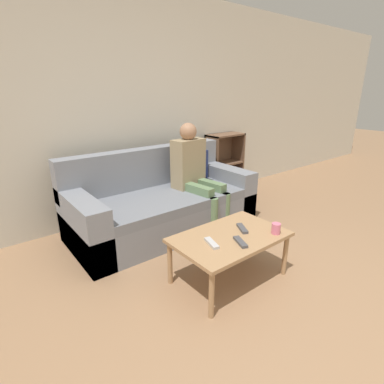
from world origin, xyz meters
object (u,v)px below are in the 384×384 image
tv_remote_0 (242,228)px  tv_remote_1 (212,243)px  cup_near (276,228)px  coffee_table (230,240)px  couch (163,204)px  tv_remote_2 (240,242)px  person_adult (193,168)px  bookshelf (223,171)px

tv_remote_0 → tv_remote_1: same height
cup_near → tv_remote_1: cup_near is taller
cup_near → coffee_table: bearing=147.6°
couch → coffee_table: size_ratio=2.22×
tv_remote_0 → coffee_table: bearing=-146.9°
tv_remote_0 → tv_remote_2: 0.24m
person_adult → tv_remote_2: 1.34m
person_adult → cup_near: size_ratio=13.25×
couch → cup_near: 1.39m
person_adult → cup_near: (-0.16, -1.28, -0.22)m
couch → cup_near: couch is taller
bookshelf → coffee_table: size_ratio=0.98×
couch → tv_remote_1: 1.23m
person_adult → couch: bearing=159.3°
coffee_table → tv_remote_0: tv_remote_0 is taller
couch → tv_remote_0: size_ratio=11.81×
tv_remote_1 → cup_near: bearing=-3.7°
person_adult → coffee_table: bearing=-121.5°
person_adult → tv_remote_0: person_adult is taller
coffee_table → tv_remote_2: size_ratio=5.22×
cup_near → tv_remote_1: size_ratio=0.50×
person_adult → tv_remote_1: size_ratio=6.58×
coffee_table → person_adult: size_ratio=0.79×
cup_near → tv_remote_2: (-0.35, 0.06, -0.03)m
coffee_table → tv_remote_1: 0.22m
cup_near → tv_remote_1: bearing=160.6°
coffee_table → couch: bearing=84.5°
couch → tv_remote_0: 1.16m
person_adult → tv_remote_2: size_ratio=6.62×
person_adult → tv_remote_0: 1.14m
bookshelf → person_adult: person_adult is taller
tv_remote_1 → tv_remote_2: same height
bookshelf → couch: bearing=-161.2°
coffee_table → person_adult: (0.48, 1.08, 0.30)m
person_adult → tv_remote_1: person_adult is taller
cup_near → tv_remote_2: bearing=169.5°
couch → person_adult: person_adult is taller
couch → bookshelf: size_ratio=2.27×
couch → cup_near: size_ratio=23.19×
tv_remote_2 → couch: bearing=105.6°
couch → coffee_table: couch is taller
coffee_table → tv_remote_2: tv_remote_2 is taller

